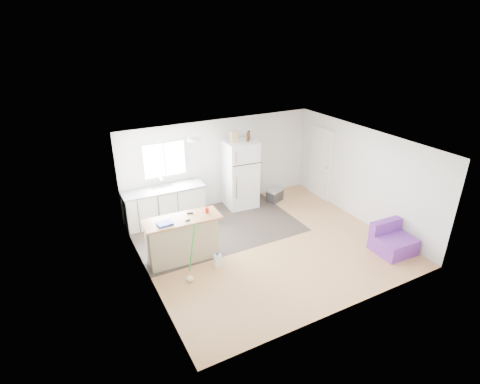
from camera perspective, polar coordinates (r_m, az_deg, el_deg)
name	(u,v)px	position (r m, az deg, el deg)	size (l,w,h in m)	color
room	(269,197)	(8.22, 4.42, -0.78)	(5.51, 5.01, 2.41)	#AF7D49
vinyl_zone	(216,227)	(9.45, -3.62, -5.38)	(4.05, 2.50, 0.00)	#302A24
window	(164,160)	(9.62, -11.45, 4.86)	(1.18, 0.06, 0.98)	white
interior_door	(321,163)	(10.96, 12.21, 4.28)	(0.11, 0.92, 2.10)	white
ceiling_fixture	(195,139)	(8.31, -6.90, 7.96)	(0.30, 0.30, 0.07)	white
kitchen_cabinets	(165,204)	(9.71, -11.36, -1.87)	(2.07, 0.70, 1.20)	white
peninsula	(182,239)	(8.10, -8.79, -7.07)	(1.63, 0.69, 0.99)	tan
refrigerator	(240,174)	(10.19, 0.07, 2.74)	(0.87, 0.83, 1.85)	white
cooler	(275,195)	(10.78, 5.32, -0.40)	(0.56, 0.48, 0.37)	#2B2B2E
purple_seat	(392,241)	(9.07, 22.14, -6.99)	(0.83, 0.78, 0.66)	purple
cleaner_jug	(218,260)	(7.98, -3.42, -10.33)	(0.15, 0.11, 0.33)	white
mop	(191,271)	(7.59, -7.54, -11.79)	(0.24, 0.36, 1.30)	green
red_cup	(207,210)	(8.00, -5.04, -2.76)	(0.08, 0.08, 0.12)	red
blue_tray	(165,224)	(7.69, -11.39, -4.76)	(0.30, 0.22, 0.04)	#1334B3
tool_a	(190,213)	(8.03, -7.61, -3.17)	(0.14, 0.05, 0.03)	black
tool_b	(188,220)	(7.75, -8.00, -4.27)	(0.10, 0.04, 0.03)	black
cardboard_box	(234,137)	(9.73, -0.88, 8.40)	(0.20, 0.10, 0.30)	tan
bottle_left	(248,137)	(9.82, 1.22, 8.40)	(0.07, 0.07, 0.25)	#3A1D0A
bottle_right	(249,135)	(9.98, 1.33, 8.64)	(0.07, 0.07, 0.25)	#3A1D0A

